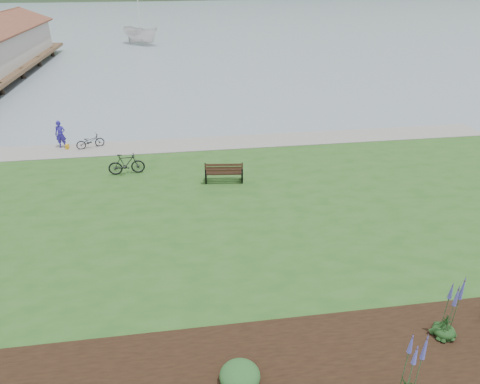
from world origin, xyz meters
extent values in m
plane|color=slate|center=(0.00, 0.00, 0.00)|extent=(600.00, 600.00, 0.00)
cube|color=#24501C|center=(0.00, -2.00, 0.20)|extent=(34.00, 20.00, 0.40)
cube|color=gray|center=(0.00, 6.90, 0.42)|extent=(34.00, 2.20, 0.03)
cube|color=black|center=(3.00, -9.80, 0.42)|extent=(24.00, 4.40, 0.04)
cube|color=black|center=(0.28, 1.80, 0.90)|extent=(1.84, 0.82, 0.06)
cube|color=black|center=(0.25, 1.47, 1.23)|extent=(1.79, 0.37, 0.56)
cube|color=black|center=(-0.58, 1.90, 0.64)|extent=(0.14, 0.62, 0.49)
cube|color=black|center=(1.15, 1.70, 0.64)|extent=(0.14, 0.62, 0.49)
imported|color=#2B2199|center=(-8.41, 7.50, 1.33)|extent=(0.71, 0.51, 1.86)
imported|color=black|center=(-6.80, 7.20, 0.81)|extent=(1.04, 1.66, 0.82)
imported|color=black|center=(-4.42, 3.34, 0.94)|extent=(0.65, 1.82, 1.07)
imported|color=silver|center=(-6.23, 47.80, 0.00)|extent=(15.67, 15.67, 28.95)
cube|color=gold|center=(-8.10, 7.20, 0.54)|extent=(0.19, 0.27, 0.28)
cone|color=#414398|center=(3.15, -10.68, 1.79)|extent=(0.32, 0.32, 2.08)
ellipsoid|color=#133413|center=(5.26, -8.87, 0.59)|extent=(0.62, 0.62, 0.31)
cone|color=#414398|center=(5.26, -8.87, 1.71)|extent=(0.32, 0.32, 1.93)
ellipsoid|color=#1E4C21|center=(-0.61, -9.61, 0.69)|extent=(1.02, 1.02, 0.51)
camera|label=1|loc=(-1.64, -16.71, 9.58)|focal=32.00mm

